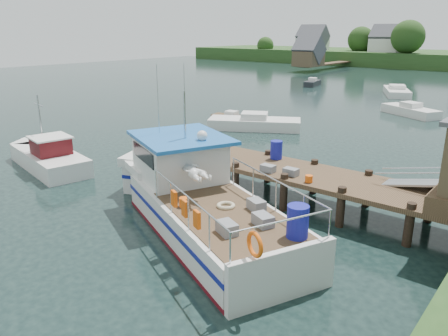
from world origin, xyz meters
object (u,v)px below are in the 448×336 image
Objects in this scene: dock at (412,173)px; moored_b at (410,111)px; work_boat at (47,156)px; lobster_boat at (195,195)px; moored_rowboat at (232,118)px; moored_d at (397,91)px; moored_a at (254,123)px; moored_e at (312,83)px.

dock reaches higher than moored_b.
work_boat is 1.35× the size of moored_b.
work_boat is (-11.08, 0.18, -0.46)m from lobster_boat.
dock reaches higher than moored_rowboat.
lobster_boat is 11.09m from work_boat.
work_boat reaches higher than moored_rowboat.
work_boat reaches higher than moored_d.
work_boat is at bearing -68.41° from moored_rowboat.
moored_d is (2.30, 25.23, -0.03)m from moored_a.
lobster_boat is 2.87× the size of moored_e.
moored_e is (-11.75, 1.80, -0.03)m from moored_d.
dock reaches higher than moored_e.
dock is 8.03m from lobster_boat.
moored_a is 28.64m from moored_e.
moored_e is (-6.65, 26.23, 0.05)m from moored_rowboat.
dock is at bearing 57.50° from lobster_boat.
moored_a is (3.22, 15.00, -0.15)m from work_boat.
work_boat is 1.80× the size of moored_e.
work_boat is (-17.70, -4.22, -1.62)m from dock.
moored_d is at bearing 101.26° from moored_rowboat.
moored_e is at bearing 136.21° from lobster_boat.
moored_b is 13.16m from moored_d.
moored_b is at bearing 73.26° from moored_rowboat.
lobster_boat reaches higher than dock.
moored_rowboat is at bearing -96.79° from moored_d.
moored_d is at bearing -30.77° from moored_e.
dock is 2.34× the size of moored_a.
moored_b is at bearing 50.59° from moored_a.
lobster_boat is at bearing 10.07° from work_boat.
lobster_boat is at bearing -72.40° from moored_a.
moored_d is at bearing 108.69° from dock.
moored_d is at bearing 75.02° from moored_a.
moored_a is at bearing -90.18° from moored_d.
dock is 3.00× the size of moored_b.
moored_b is at bearing 80.17° from work_boat.
moored_a is 0.97× the size of moored_d.
dock is at bearing -10.74° from moored_rowboat.
moored_a is (2.81, -0.80, 0.11)m from moored_rowboat.
moored_e is at bearing 176.33° from moored_d.
dock is at bearing -66.29° from moored_d.
moored_b is at bearing 114.69° from lobster_boat.
moored_d is (5.11, 24.43, 0.08)m from moored_rowboat.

